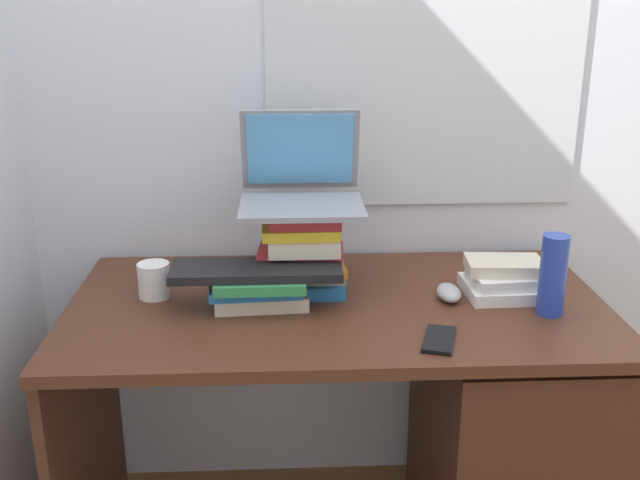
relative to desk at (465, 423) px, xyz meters
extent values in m
cube|color=silver|center=(-0.34, 0.43, 0.88)|extent=(6.00, 0.05, 2.60)
cube|color=silver|center=(-0.07, 0.40, 0.90)|extent=(0.90, 0.01, 0.80)
cube|color=#4C2819|center=(-0.34, 0.03, 0.33)|extent=(1.36, 0.72, 0.03)
cube|color=#4C2819|center=(-1.01, 0.03, -0.05)|extent=(0.02, 0.66, 0.74)
cube|color=#4C2819|center=(0.32, 0.03, -0.05)|extent=(0.02, 0.66, 0.74)
cube|color=#442416|center=(0.11, -0.01, -0.05)|extent=(0.41, 0.61, 0.70)
cube|color=#2672B2|center=(-0.44, 0.11, 0.37)|extent=(0.23, 0.17, 0.03)
cube|color=gray|center=(-0.43, 0.11, 0.40)|extent=(0.23, 0.14, 0.02)
cube|color=orange|center=(-0.43, 0.11, 0.42)|extent=(0.23, 0.19, 0.02)
cube|color=teal|center=(-0.43, 0.10, 0.44)|extent=(0.20, 0.17, 0.02)
cube|color=#B22D33|center=(-0.44, 0.11, 0.46)|extent=(0.23, 0.15, 0.02)
cube|color=beige|center=(-0.43, 0.11, 0.49)|extent=(0.18, 0.18, 0.04)
cube|color=yellow|center=(-0.44, 0.11, 0.52)|extent=(0.20, 0.14, 0.03)
cube|color=#B22D33|center=(-0.42, 0.12, 0.55)|extent=(0.18, 0.16, 0.04)
cube|color=beige|center=(-0.54, 0.02, 0.37)|extent=(0.24, 0.14, 0.04)
cube|color=#2672B2|center=(-0.55, 0.01, 0.40)|extent=(0.23, 0.14, 0.02)
cube|color=#338C4C|center=(-0.54, 0.01, 0.42)|extent=(0.22, 0.18, 0.03)
cube|color=white|center=(0.10, 0.05, 0.37)|extent=(0.23, 0.18, 0.03)
cube|color=white|center=(0.09, 0.04, 0.40)|extent=(0.19, 0.15, 0.03)
cube|color=beige|center=(0.09, 0.06, 0.43)|extent=(0.20, 0.13, 0.03)
cube|color=gray|center=(-0.43, 0.11, 0.58)|extent=(0.32, 0.24, 0.01)
cube|color=gray|center=(-0.43, 0.26, 0.69)|extent=(0.32, 0.07, 0.22)
cube|color=#59A5E5|center=(-0.43, 0.25, 0.70)|extent=(0.28, 0.06, 0.20)
cube|color=black|center=(-0.55, 0.01, 0.45)|extent=(0.42, 0.14, 0.02)
ellipsoid|color=#A5A8AD|center=(-0.06, 0.03, 0.37)|extent=(0.06, 0.10, 0.04)
cylinder|color=white|center=(-0.81, 0.08, 0.39)|extent=(0.08, 0.08, 0.09)
torus|color=white|center=(-0.76, 0.08, 0.40)|extent=(0.05, 0.01, 0.05)
cylinder|color=#263FA5|center=(0.17, -0.07, 0.45)|extent=(0.06, 0.06, 0.20)
cube|color=black|center=(-0.13, -0.21, 0.35)|extent=(0.10, 0.15, 0.01)
camera|label=1|loc=(-0.47, -1.70, 1.09)|focal=41.51mm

